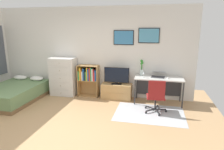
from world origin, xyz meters
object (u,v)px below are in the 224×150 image
(dresser, at_px, (63,77))
(laptop, at_px, (158,75))
(television, at_px, (117,76))
(computer_mouse, at_px, (168,78))
(tv_stand, at_px, (117,91))
(wine_glass, at_px, (144,73))
(office_chair, at_px, (156,96))
(bed, at_px, (15,93))
(desk, at_px, (159,82))
(bamboo_vase, at_px, (142,67))
(bookshelf, at_px, (88,77))

(dresser, distance_m, laptop, 2.90)
(television, xyz_separation_m, computer_mouse, (1.44, -0.13, 0.05))
(dresser, relative_size, tv_stand, 1.33)
(television, distance_m, wine_glass, 0.83)
(dresser, distance_m, office_chair, 2.96)
(bed, relative_size, desk, 1.48)
(bed, xyz_separation_m, computer_mouse, (4.36, 0.62, 0.53))
(desk, bearing_deg, dresser, -179.95)
(tv_stand, relative_size, computer_mouse, 8.57)
(dresser, relative_size, bamboo_vase, 2.60)
(bed, xyz_separation_m, bookshelf, (2.01, 0.81, 0.38))
(laptop, bearing_deg, wine_glass, -147.59)
(desk, xyz_separation_m, bamboo_vase, (-0.50, 0.12, 0.37))
(bed, height_order, computer_mouse, computer_mouse)
(office_chair, height_order, laptop, laptop)
(tv_stand, relative_size, office_chair, 1.04)
(bed, distance_m, office_chair, 4.07)
(bed, relative_size, bamboo_vase, 4.28)
(computer_mouse, xyz_separation_m, bamboo_vase, (-0.73, 0.25, 0.22))
(tv_stand, relative_size, bamboo_vase, 1.96)
(bookshelf, distance_m, tv_stand, 0.97)
(wine_glass, bearing_deg, bookshelf, 172.23)
(desk, bearing_deg, bed, -169.65)
(desk, height_order, laptop, laptop)
(bookshelf, relative_size, laptop, 2.14)
(bed, bearing_deg, wine_glass, 9.45)
(wine_glass, bearing_deg, office_chair, -60.53)
(television, height_order, computer_mouse, television)
(office_chair, xyz_separation_m, computer_mouse, (0.30, 0.66, 0.30))
(bookshelf, xyz_separation_m, bamboo_vase, (1.61, 0.06, 0.37))
(computer_mouse, bearing_deg, office_chair, -114.22)
(bookshelf, bearing_deg, tv_stand, -2.65)
(tv_stand, height_order, laptop, laptop)
(office_chair, bearing_deg, television, 140.94)
(bed, bearing_deg, computer_mouse, 8.69)
(television, xyz_separation_m, office_chair, (1.15, -0.79, -0.25))
(office_chair, xyz_separation_m, bamboo_vase, (-0.44, 0.92, 0.52))
(wine_glass, bearing_deg, desk, 23.04)
(laptop, distance_m, wine_glass, 0.45)
(computer_mouse, bearing_deg, bamboo_vase, 160.91)
(office_chair, relative_size, wine_glass, 4.78)
(dresser, distance_m, bamboo_vase, 2.44)
(dresser, bearing_deg, bookshelf, 4.01)
(television, bearing_deg, tv_stand, 90.00)
(dresser, xyz_separation_m, desk, (2.91, 0.00, 0.01))
(dresser, bearing_deg, wine_glass, -3.99)
(bookshelf, distance_m, laptop, 2.10)
(bamboo_vase, bearing_deg, wine_glass, -73.87)
(desk, height_order, bamboo_vase, bamboo_vase)
(bed, height_order, tv_stand, bed)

